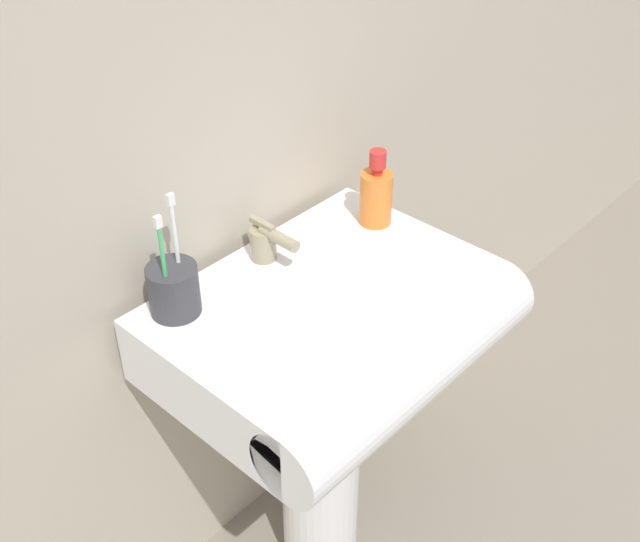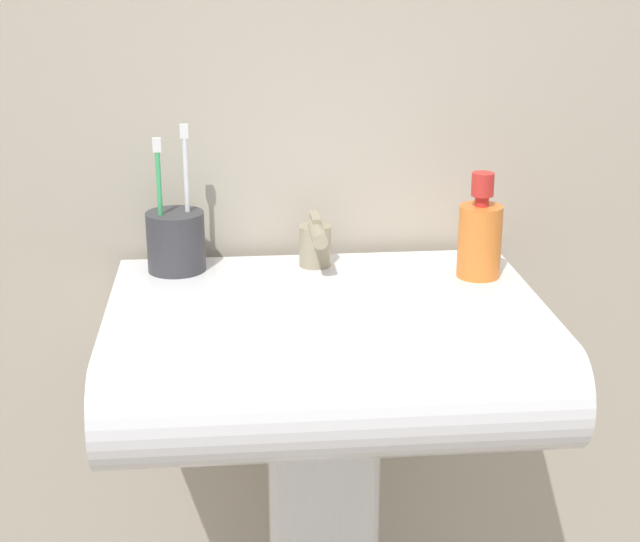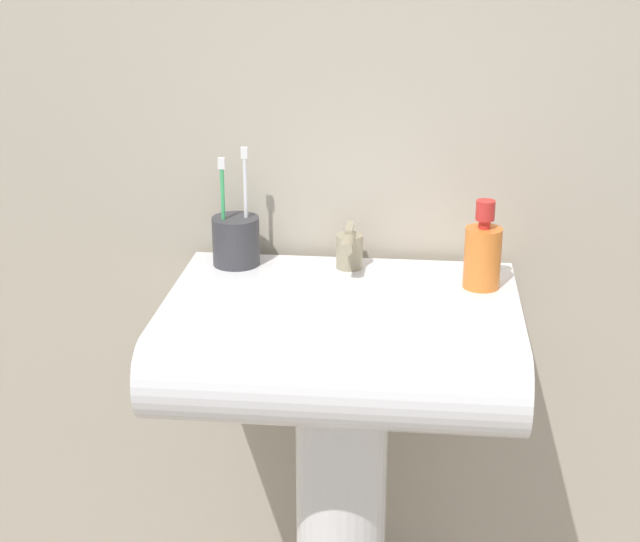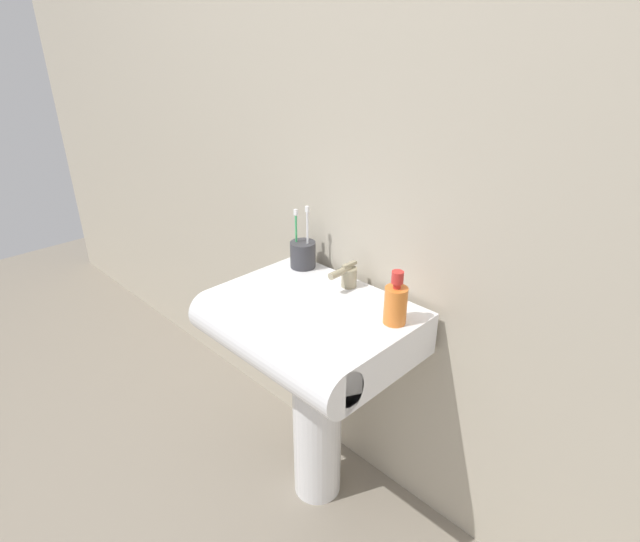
% 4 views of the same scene
% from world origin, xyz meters
% --- Properties ---
extents(ground_plane, '(6.00, 6.00, 0.00)m').
position_xyz_m(ground_plane, '(0.00, 0.00, 0.00)').
color(ground_plane, gray).
rests_on(ground_plane, ground).
extents(wall_back, '(5.00, 0.05, 2.40)m').
position_xyz_m(wall_back, '(0.00, 0.24, 1.20)').
color(wall_back, '#B7AD99').
rests_on(wall_back, ground).
extents(sink_pedestal, '(0.16, 0.16, 0.63)m').
position_xyz_m(sink_pedestal, '(0.00, 0.00, 0.31)').
color(sink_pedestal, white).
rests_on(sink_pedestal, ground).
extents(sink_basin, '(0.58, 0.45, 0.13)m').
position_xyz_m(sink_basin, '(0.00, -0.05, 0.69)').
color(sink_basin, white).
rests_on(sink_basin, sink_pedestal).
extents(faucet, '(0.05, 0.11, 0.08)m').
position_xyz_m(faucet, '(0.00, 0.13, 0.80)').
color(faucet, tan).
rests_on(faucet, sink_basin).
extents(toothbrush_cup, '(0.08, 0.08, 0.22)m').
position_xyz_m(toothbrush_cup, '(-0.20, 0.14, 0.80)').
color(toothbrush_cup, '#38383D').
rests_on(toothbrush_cup, sink_basin).
extents(soap_bottle, '(0.06, 0.06, 0.15)m').
position_xyz_m(soap_bottle, '(0.23, 0.07, 0.82)').
color(soap_bottle, orange).
rests_on(soap_bottle, sink_basin).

